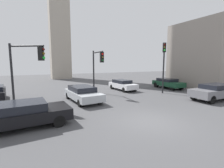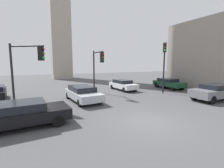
{
  "view_description": "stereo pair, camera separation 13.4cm",
  "coord_description": "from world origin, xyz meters",
  "px_view_note": "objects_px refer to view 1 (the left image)",
  "views": [
    {
      "loc": [
        -5.88,
        -7.11,
        3.34
      ],
      "look_at": [
        0.52,
        6.2,
        1.41
      ],
      "focal_mm": 26.05,
      "sensor_mm": 36.0,
      "label": 1
    },
    {
      "loc": [
        -5.76,
        -7.17,
        3.34
      ],
      "look_at": [
        0.52,
        6.2,
        1.41
      ],
      "focal_mm": 26.05,
      "sensor_mm": 36.0,
      "label": 2
    }
  ],
  "objects_px": {
    "car_1": "(83,93)",
    "car_6": "(168,83)",
    "traffic_light_3": "(164,59)",
    "car_2": "(215,91)",
    "car_5": "(23,114)",
    "traffic_light_4": "(27,62)",
    "traffic_light_2": "(98,63)",
    "car_0": "(123,85)"
  },
  "relations": [
    {
      "from": "car_2",
      "to": "car_5",
      "type": "relative_size",
      "value": 0.96
    },
    {
      "from": "car_0",
      "to": "car_1",
      "type": "distance_m",
      "value": 7.02
    },
    {
      "from": "car_6",
      "to": "traffic_light_2",
      "type": "bearing_deg",
      "value": -88.67
    },
    {
      "from": "car_2",
      "to": "car_6",
      "type": "distance_m",
      "value": 7.04
    },
    {
      "from": "traffic_light_4",
      "to": "car_1",
      "type": "distance_m",
      "value": 4.98
    },
    {
      "from": "traffic_light_3",
      "to": "car_0",
      "type": "height_order",
      "value": "traffic_light_3"
    },
    {
      "from": "traffic_light_2",
      "to": "car_1",
      "type": "height_order",
      "value": "traffic_light_2"
    },
    {
      "from": "car_2",
      "to": "car_5",
      "type": "height_order",
      "value": "car_2"
    },
    {
      "from": "car_2",
      "to": "traffic_light_4",
      "type": "bearing_deg",
      "value": -15.43
    },
    {
      "from": "traffic_light_4",
      "to": "car_1",
      "type": "xyz_separation_m",
      "value": [
        4.19,
        0.2,
        -2.69
      ]
    },
    {
      "from": "traffic_light_3",
      "to": "car_5",
      "type": "xyz_separation_m",
      "value": [
        -13.44,
        -4.21,
        -3.09
      ]
    },
    {
      "from": "traffic_light_2",
      "to": "car_1",
      "type": "distance_m",
      "value": 4.15
    },
    {
      "from": "car_5",
      "to": "car_6",
      "type": "xyz_separation_m",
      "value": [
        16.46,
        6.53,
        0.0
      ]
    },
    {
      "from": "car_6",
      "to": "traffic_light_3",
      "type": "bearing_deg",
      "value": -50.7
    },
    {
      "from": "car_6",
      "to": "car_5",
      "type": "bearing_deg",
      "value": -66.53
    },
    {
      "from": "car_0",
      "to": "car_6",
      "type": "height_order",
      "value": "car_6"
    },
    {
      "from": "car_1",
      "to": "traffic_light_2",
      "type": "bearing_deg",
      "value": 129.64
    },
    {
      "from": "traffic_light_4",
      "to": "car_6",
      "type": "bearing_deg",
      "value": 41.63
    },
    {
      "from": "traffic_light_2",
      "to": "car_1",
      "type": "xyz_separation_m",
      "value": [
        -2.29,
        -2.29,
        -2.61
      ]
    },
    {
      "from": "car_2",
      "to": "car_5",
      "type": "xyz_separation_m",
      "value": [
        -15.26,
        0.4,
        -0.07
      ]
    },
    {
      "from": "traffic_light_3",
      "to": "traffic_light_4",
      "type": "relative_size",
      "value": 1.15
    },
    {
      "from": "car_0",
      "to": "car_1",
      "type": "height_order",
      "value": "car_1"
    },
    {
      "from": "traffic_light_2",
      "to": "car_6",
      "type": "xyz_separation_m",
      "value": [
        9.78,
        -0.09,
        -2.59
      ]
    },
    {
      "from": "car_5",
      "to": "car_6",
      "type": "relative_size",
      "value": 1.09
    },
    {
      "from": "car_1",
      "to": "car_6",
      "type": "relative_size",
      "value": 1.11
    },
    {
      "from": "traffic_light_2",
      "to": "car_0",
      "type": "height_order",
      "value": "traffic_light_2"
    },
    {
      "from": "traffic_light_4",
      "to": "car_6",
      "type": "height_order",
      "value": "traffic_light_4"
    },
    {
      "from": "car_1",
      "to": "car_5",
      "type": "bearing_deg",
      "value": -50.84
    },
    {
      "from": "car_0",
      "to": "car_6",
      "type": "relative_size",
      "value": 0.96
    },
    {
      "from": "traffic_light_3",
      "to": "car_1",
      "type": "height_order",
      "value": "traffic_light_3"
    },
    {
      "from": "traffic_light_2",
      "to": "car_6",
      "type": "bearing_deg",
      "value": 89.81
    },
    {
      "from": "traffic_light_4",
      "to": "car_5",
      "type": "distance_m",
      "value": 4.92
    },
    {
      "from": "traffic_light_4",
      "to": "car_0",
      "type": "height_order",
      "value": "traffic_light_4"
    },
    {
      "from": "traffic_light_2",
      "to": "car_5",
      "type": "bearing_deg",
      "value": -44.98
    },
    {
      "from": "traffic_light_3",
      "to": "car_2",
      "type": "xyz_separation_m",
      "value": [
        1.83,
        -4.62,
        -3.02
      ]
    },
    {
      "from": "traffic_light_2",
      "to": "car_2",
      "type": "height_order",
      "value": "traffic_light_2"
    },
    {
      "from": "car_0",
      "to": "car_5",
      "type": "relative_size",
      "value": 0.88
    },
    {
      "from": "traffic_light_3",
      "to": "car_1",
      "type": "relative_size",
      "value": 1.12
    },
    {
      "from": "traffic_light_4",
      "to": "car_1",
      "type": "bearing_deg",
      "value": 35.97
    },
    {
      "from": "car_1",
      "to": "car_2",
      "type": "relative_size",
      "value": 1.06
    },
    {
      "from": "traffic_light_4",
      "to": "car_5",
      "type": "xyz_separation_m",
      "value": [
        -0.21,
        -4.13,
        -2.67
      ]
    },
    {
      "from": "traffic_light_3",
      "to": "car_6",
      "type": "relative_size",
      "value": 1.25
    }
  ]
}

